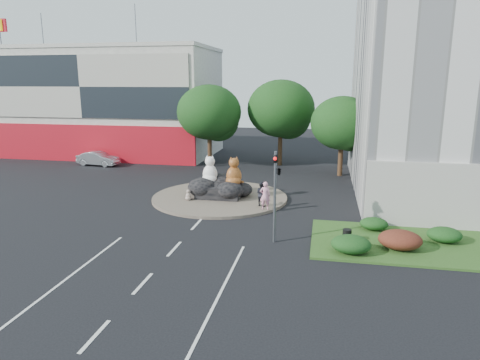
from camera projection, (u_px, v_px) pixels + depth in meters
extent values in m
plane|color=black|center=(174.00, 249.00, 22.33)|extent=(120.00, 120.00, 0.00)
cylinder|color=brown|center=(220.00, 197.00, 31.87)|extent=(10.00, 10.00, 0.20)
cube|color=silver|center=(109.00, 103.00, 51.14)|extent=(25.00, 12.00, 12.00)
cube|color=#AF101C|center=(85.00, 143.00, 46.26)|extent=(25.00, 0.30, 4.00)
cube|color=#B2AD9E|center=(80.00, 87.00, 44.86)|extent=(24.00, 0.15, 6.50)
cube|color=silver|center=(106.00, 49.00, 49.75)|extent=(25.20, 12.20, 0.40)
cylinder|color=#595B60|center=(42.00, 31.00, 50.76)|extent=(0.10, 0.10, 4.00)
cylinder|color=#595B60|center=(136.00, 26.00, 50.48)|extent=(0.10, 0.10, 5.00)
cube|color=#274918|center=(406.00, 244.00, 22.92)|extent=(10.00, 6.00, 0.12)
cylinder|color=#382314|center=(210.00, 148.00, 43.69)|extent=(0.44, 0.44, 3.74)
ellipsoid|color=#113812|center=(209.00, 112.00, 42.87)|extent=(6.46, 6.46, 5.49)
sphere|color=#113812|center=(218.00, 120.00, 43.39)|extent=(4.25, 4.25, 4.25)
sphere|color=#113812|center=(202.00, 118.00, 42.85)|extent=(3.74, 3.74, 3.74)
cylinder|color=#382314|center=(280.00, 146.00, 44.26)|extent=(0.44, 0.44, 3.96)
ellipsoid|color=#113812|center=(281.00, 109.00, 43.39)|extent=(6.84, 6.84, 5.81)
sphere|color=#113812|center=(289.00, 117.00, 43.92)|extent=(4.50, 4.50, 4.50)
sphere|color=#113812|center=(274.00, 115.00, 43.37)|extent=(3.96, 3.96, 3.96)
cylinder|color=#382314|center=(340.00, 158.00, 39.38)|extent=(0.44, 0.44, 3.30)
ellipsoid|color=#113812|center=(342.00, 123.00, 38.65)|extent=(5.70, 5.70, 4.84)
sphere|color=#113812|center=(351.00, 131.00, 39.14)|extent=(3.75, 3.75, 3.75)
sphere|color=#113812|center=(334.00, 129.00, 38.61)|extent=(3.30, 3.30, 3.30)
ellipsoid|color=#113812|center=(351.00, 244.00, 21.46)|extent=(2.00, 1.60, 0.90)
ellipsoid|color=#451A12|center=(400.00, 240.00, 21.93)|extent=(2.20, 1.76, 0.99)
ellipsoid|color=#113812|center=(444.00, 235.00, 22.91)|extent=(1.80, 1.44, 0.81)
ellipsoid|color=#113812|center=(374.00, 224.00, 24.83)|extent=(1.60, 1.28, 0.72)
cylinder|color=#595B60|center=(275.00, 198.00, 22.74)|extent=(0.14, 0.14, 5.00)
imported|color=black|center=(275.00, 167.00, 22.35)|extent=(0.21, 0.26, 1.30)
imported|color=black|center=(279.00, 170.00, 22.36)|extent=(0.26, 1.24, 0.50)
sphere|color=red|center=(275.00, 159.00, 22.08)|extent=(0.18, 0.18, 0.18)
cylinder|color=#595B60|center=(414.00, 156.00, 26.62)|extent=(0.18, 0.18, 8.00)
cylinder|color=#595B60|center=(403.00, 91.00, 25.91)|extent=(2.00, 0.12, 0.12)
cube|color=silver|center=(385.00, 92.00, 26.12)|extent=(0.50, 0.22, 0.12)
imported|color=pink|center=(265.00, 196.00, 28.39)|extent=(0.76, 0.56, 1.89)
imported|color=black|center=(262.00, 194.00, 29.18)|extent=(1.05, 1.02, 1.70)
imported|color=#ACB0B4|center=(98.00, 159.00, 44.34)|extent=(4.57, 2.02, 1.46)
cylinder|color=black|center=(347.00, 235.00, 23.08)|extent=(0.52, 0.52, 0.65)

